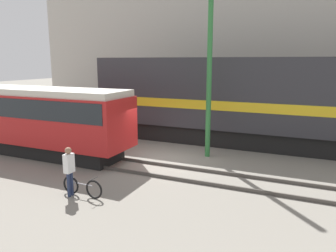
# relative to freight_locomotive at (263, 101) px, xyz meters

# --- Properties ---
(ground_plane) EXTENTS (120.00, 120.00, 0.00)m
(ground_plane) POSITION_rel_freight_locomotive_xyz_m (-3.88, -4.50, -2.54)
(ground_plane) COLOR gray
(track_near) EXTENTS (60.00, 1.50, 0.14)m
(track_near) POSITION_rel_freight_locomotive_xyz_m (-3.88, -6.04, -2.47)
(track_near) COLOR #47423D
(track_near) RESTS_ON ground
(track_far) EXTENTS (60.00, 1.51, 0.14)m
(track_far) POSITION_rel_freight_locomotive_xyz_m (-3.88, 0.00, -2.47)
(track_far) COLOR #47423D
(track_far) RESTS_ON ground
(building_backdrop) EXTENTS (33.61, 6.00, 14.57)m
(building_backdrop) POSITION_rel_freight_locomotive_xyz_m (-3.88, 9.36, 4.74)
(building_backdrop) COLOR #B7B2A8
(building_backdrop) RESTS_ON ground
(freight_locomotive) EXTENTS (19.00, 3.04, 5.44)m
(freight_locomotive) POSITION_rel_freight_locomotive_xyz_m (0.00, 0.00, 0.00)
(freight_locomotive) COLOR black
(freight_locomotive) RESTS_ON ground
(streetcar) EXTENTS (10.04, 2.54, 3.35)m
(streetcar) POSITION_rel_freight_locomotive_xyz_m (-10.09, -6.04, -0.62)
(streetcar) COLOR black
(streetcar) RESTS_ON ground
(bicycle) EXTENTS (1.68, 0.44, 0.74)m
(bicycle) POSITION_rel_freight_locomotive_xyz_m (-4.64, -9.51, -2.20)
(bicycle) COLOR black
(bicycle) RESTS_ON ground
(person) EXTENTS (0.23, 0.36, 1.76)m
(person) POSITION_rel_freight_locomotive_xyz_m (-5.04, -9.66, -1.46)
(person) COLOR #232D4C
(person) RESTS_ON ground
(utility_pole_left) EXTENTS (0.24, 0.24, 8.86)m
(utility_pole_left) POSITION_rel_freight_locomotive_xyz_m (-2.12, -3.02, 1.89)
(utility_pole_left) COLOR #2D7238
(utility_pole_left) RESTS_ON ground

